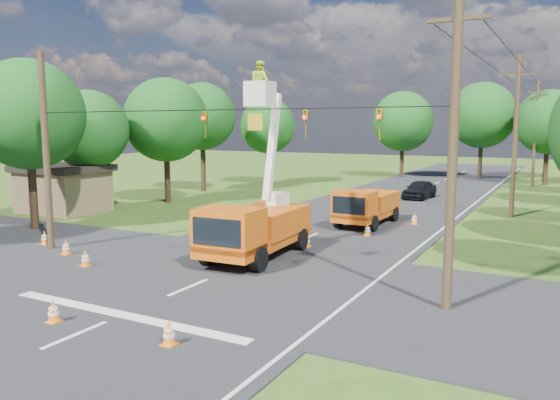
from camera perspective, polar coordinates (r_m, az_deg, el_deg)
The scene contains 31 objects.
ground at distance 37.27m, azimuth 9.56°, elevation -1.15°, with size 140.00×140.00×0.00m, color #2E4F17.
road_main at distance 37.27m, azimuth 9.56°, elevation -1.15°, with size 12.00×100.00×0.06m, color black.
road_cross at distance 21.34m, azimuth -6.23°, elevation -7.81°, with size 56.00×10.00×0.07m, color black.
stop_bar at distance 17.50m, azimuth -16.07°, elevation -11.60°, with size 9.00×0.45×0.02m, color silver.
edge_line at distance 35.92m, azimuth 18.06°, elevation -1.77°, with size 0.12×90.00×0.02m, color silver.
bucket_truck at distance 23.47m, azimuth -2.61°, elevation -1.90°, with size 2.96×6.80×8.45m.
second_truck at distance 31.76m, azimuth 8.99°, elevation -0.61°, with size 2.44×5.90×2.19m.
ground_worker at distance 23.49m, azimuth -6.82°, elevation -4.35°, with size 0.59×0.39×1.61m, color orange.
distant_car at distance 44.41m, azimuth 14.37°, elevation 1.08°, with size 1.72×4.27×1.46m, color black.
traffic_cone_0 at distance 17.49m, azimuth -22.59°, elevation -10.68°, with size 0.38×0.38×0.71m.
traffic_cone_1 at distance 14.91m, azimuth -11.53°, elevation -13.44°, with size 0.38×0.38×0.71m.
traffic_cone_2 at distance 25.86m, azimuth 2.80°, elevation -4.19°, with size 0.38×0.38×0.71m.
traffic_cone_3 at distance 28.68m, azimuth 9.13°, elevation -3.09°, with size 0.38×0.38×0.71m.
traffic_cone_4 at distance 23.71m, azimuth -19.68°, elevation -5.75°, with size 0.38×0.38×0.71m.
traffic_cone_5 at distance 26.13m, azimuth -21.46°, elevation -4.60°, with size 0.38×0.38×0.71m.
traffic_cone_6 at distance 28.72m, azimuth -23.37°, elevation -3.62°, with size 0.38×0.38×0.71m.
traffic_cone_7 at distance 32.64m, azimuth 13.86°, elevation -1.90°, with size 0.38×0.38×0.71m.
pole_right_near at distance 17.24m, azimuth 17.63°, elevation 5.38°, with size 1.80×0.30×10.00m.
pole_right_mid at distance 37.08m, azimuth 23.38°, elevation 6.20°, with size 1.80×0.30×10.00m.
pole_right_far at distance 57.03m, azimuth 25.12°, elevation 6.44°, with size 1.80×0.30×10.00m.
pole_left at distance 27.13m, azimuth -23.25°, elevation 4.58°, with size 0.30×0.30×9.00m.
signal_span at distance 19.38m, azimuth -1.01°, elevation 8.25°, with size 18.00×0.29×1.07m.
shed at distance 38.97m, azimuth -21.69°, elevation 1.19°, with size 5.50×4.50×3.15m.
tree_left_b at distance 32.90m, azimuth -24.82°, elevation 8.10°, with size 6.00×6.00×9.32m.
tree_left_c at distance 38.28m, azimuth -19.37°, elevation 6.92°, with size 5.20×5.20×8.06m.
tree_left_d at distance 41.60m, azimuth -11.85°, elevation 8.17°, with size 6.20×6.20×9.24m.
tree_left_e at distance 48.24m, azimuth -8.13°, elevation 8.62°, with size 5.80×5.80×9.41m.
tree_left_f at distance 53.88m, azimuth -1.30°, elevation 7.74°, with size 5.40×5.40×8.40m.
tree_far_a at distance 62.21m, azimuth 12.72°, elevation 8.02°, with size 6.60×6.60×9.50m.
tree_far_b at distance 62.55m, azimuth 20.39°, elevation 8.30°, with size 7.00×7.00×10.32m.
tree_far_c at distance 58.98m, azimuth 26.26°, elevation 7.32°, with size 6.20×6.20×9.18m.
Camera 1 is at (11.66, -14.94, 5.72)m, focal length 35.00 mm.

